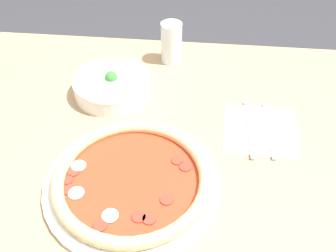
{
  "coord_description": "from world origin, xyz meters",
  "views": [
    {
      "loc": [
        0.11,
        -0.62,
        1.35
      ],
      "look_at": [
        0.04,
        0.02,
        0.76
      ],
      "focal_mm": 40.0,
      "sensor_mm": 36.0,
      "label": 1
    }
  ],
  "objects_px": {
    "bowl": "(112,85)",
    "glass": "(171,43)",
    "fork": "(249,129)",
    "knife": "(270,132)",
    "pizza": "(132,179)"
  },
  "relations": [
    {
      "from": "bowl",
      "to": "glass",
      "type": "bearing_deg",
      "value": 51.88
    },
    {
      "from": "fork",
      "to": "knife",
      "type": "distance_m",
      "value": 0.05
    },
    {
      "from": "bowl",
      "to": "knife",
      "type": "height_order",
      "value": "bowl"
    },
    {
      "from": "glass",
      "to": "knife",
      "type": "bearing_deg",
      "value": -47.85
    },
    {
      "from": "fork",
      "to": "glass",
      "type": "height_order",
      "value": "glass"
    },
    {
      "from": "pizza",
      "to": "glass",
      "type": "relative_size",
      "value": 3.03
    },
    {
      "from": "bowl",
      "to": "knife",
      "type": "bearing_deg",
      "value": -15.88
    },
    {
      "from": "pizza",
      "to": "glass",
      "type": "xyz_separation_m",
      "value": [
        0.03,
        0.47,
        0.04
      ]
    },
    {
      "from": "pizza",
      "to": "knife",
      "type": "xyz_separation_m",
      "value": [
        0.29,
        0.18,
        -0.01
      ]
    },
    {
      "from": "glass",
      "to": "bowl",
      "type": "bearing_deg",
      "value": -128.12
    },
    {
      "from": "bowl",
      "to": "pizza",
      "type": "bearing_deg",
      "value": -70.7
    },
    {
      "from": "fork",
      "to": "glass",
      "type": "bearing_deg",
      "value": 36.02
    },
    {
      "from": "fork",
      "to": "glass",
      "type": "xyz_separation_m",
      "value": [
        -0.21,
        0.28,
        0.05
      ]
    },
    {
      "from": "pizza",
      "to": "bowl",
      "type": "height_order",
      "value": "bowl"
    },
    {
      "from": "pizza",
      "to": "fork",
      "type": "xyz_separation_m",
      "value": [
        0.25,
        0.19,
        -0.01
      ]
    }
  ]
}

